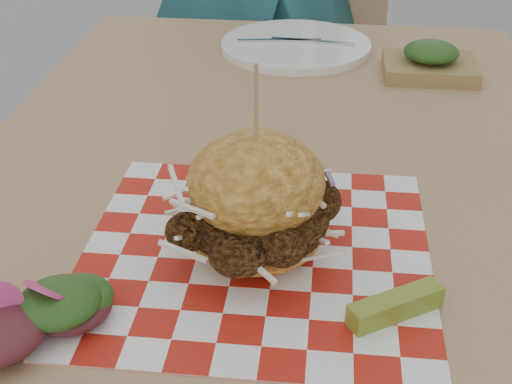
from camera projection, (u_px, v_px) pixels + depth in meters
The scene contains 8 objects.
patio_table at pixel (274, 217), 0.95m from camera, with size 0.80×1.20×0.75m.
patio_chair at pixel (306, 43), 1.91m from camera, with size 0.43×0.44×0.95m.
paper_liner at pixel (256, 253), 0.74m from camera, with size 0.36×0.36×0.00m, color red.
sandwich at pixel (256, 205), 0.71m from camera, with size 0.18×0.18×0.21m.
pickle_spear at pixel (395, 306), 0.65m from camera, with size 0.10×0.02×0.02m, color olive.
side_salad at pixel (27, 322), 0.63m from camera, with size 0.14×0.14×0.05m.
place_setting at pixel (296, 46), 1.28m from camera, with size 0.27×0.27×0.02m.
kraft_tray at pixel (430, 62), 1.17m from camera, with size 0.15×0.12×0.06m.
Camera 1 is at (0.02, -1.03, 1.19)m, focal length 50.00 mm.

